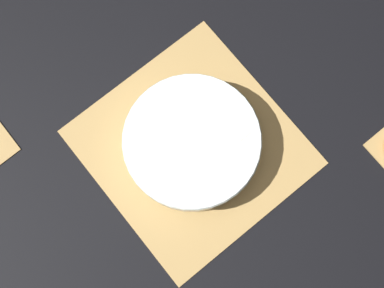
% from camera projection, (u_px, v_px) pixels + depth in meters
% --- Properties ---
extents(ground_plane, '(6.00, 6.00, 0.00)m').
position_uv_depth(ground_plane, '(192.00, 147.00, 1.14)').
color(ground_plane, black).
extents(bamboo_mat_center, '(0.41, 0.42, 0.01)m').
position_uv_depth(bamboo_mat_center, '(192.00, 147.00, 1.14)').
color(bamboo_mat_center, '#A8844C').
rests_on(bamboo_mat_center, ground_plane).
extents(fruit_salad_bowl, '(0.28, 0.28, 0.07)m').
position_uv_depth(fruit_salad_bowl, '(193.00, 143.00, 1.10)').
color(fruit_salad_bowl, silver).
rests_on(fruit_salad_bowl, bamboo_mat_center).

